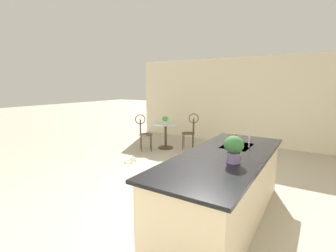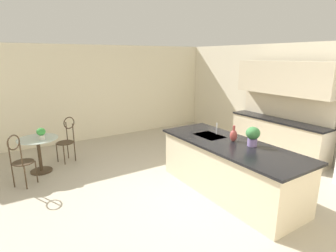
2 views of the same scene
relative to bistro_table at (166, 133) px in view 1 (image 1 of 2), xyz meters
The scene contains 10 objects.
ground_plane 3.14m from the bistro_table, 37.40° to the left, with size 40.00×40.00×0.00m, color #B2A893.
wall_left_window 2.76m from the bistro_table, 133.60° to the left, with size 0.12×7.80×2.70m, color beige.
kitchen_island 3.89m from the bistro_table, 44.70° to the left, with size 2.80×1.06×0.92m.
bistro_table is the anchor object (origin of this frame).
chair_near_window 0.68m from the bistro_table, 34.99° to the right, with size 0.54×0.54×1.04m.
chair_by_island 0.73m from the bistro_table, 116.68° to the left, with size 0.49×0.52×1.04m.
sink_faucet 3.71m from the bistro_table, 52.77° to the left, with size 0.02×0.02×0.22m, color #B2B5BA.
potted_plant_on_table 0.45m from the bistro_table, 29.20° to the left, with size 0.17×0.17×0.24m.
potted_plant_counter_near 4.30m from the bistro_table, 43.79° to the left, with size 0.23×0.23×0.33m.
vase_on_counter 3.98m from the bistro_table, 46.44° to the left, with size 0.13×0.13×0.29m.
Camera 1 is at (3.40, 1.88, 1.85)m, focal length 25.93 mm.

